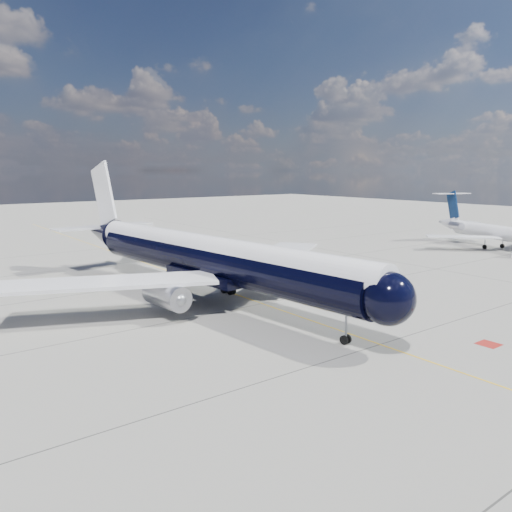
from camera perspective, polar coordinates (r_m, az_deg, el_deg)
name	(u,v)px	position (r m, az deg, el deg)	size (l,w,h in m)	color
ground	(171,272)	(67.21, -9.72, -1.80)	(320.00, 320.00, 0.00)	gray
taxiway_centerline	(189,278)	(62.89, -7.63, -2.54)	(0.16, 160.00, 0.01)	yellow
red_marking	(489,344)	(43.23, 25.05, -9.11)	(1.60, 1.60, 0.01)	maroon
main_airliner	(204,257)	(51.69, -6.02, -0.07)	(41.37, 50.57, 14.60)	black
regional_jet	(491,231)	(95.52, 25.24, 2.64)	(23.18, 27.36, 9.57)	white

